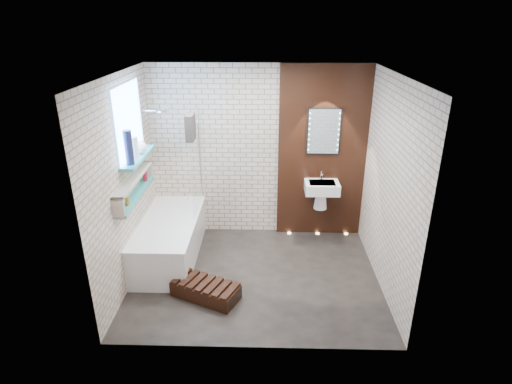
{
  "coord_description": "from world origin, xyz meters",
  "views": [
    {
      "loc": [
        0.13,
        -4.7,
        3.2
      ],
      "look_at": [
        0.0,
        0.15,
        1.15
      ],
      "focal_mm": 29.47,
      "sensor_mm": 36.0,
      "label": 1
    }
  ],
  "objects_px": {
    "bath_screen": "(196,163)",
    "washbasin": "(321,191)",
    "led_mirror": "(324,132)",
    "walnut_step": "(206,290)",
    "bathtub": "(170,239)"
  },
  "relations": [
    {
      "from": "bathtub",
      "to": "washbasin",
      "type": "height_order",
      "value": "washbasin"
    },
    {
      "from": "washbasin",
      "to": "walnut_step",
      "type": "bearing_deg",
      "value": -135.32
    },
    {
      "from": "washbasin",
      "to": "walnut_step",
      "type": "relative_size",
      "value": 0.71
    },
    {
      "from": "bath_screen",
      "to": "led_mirror",
      "type": "bearing_deg",
      "value": 10.66
    },
    {
      "from": "bath_screen",
      "to": "washbasin",
      "type": "distance_m",
      "value": 1.89
    },
    {
      "from": "washbasin",
      "to": "walnut_step",
      "type": "distance_m",
      "value": 2.29
    },
    {
      "from": "bathtub",
      "to": "bath_screen",
      "type": "distance_m",
      "value": 1.14
    },
    {
      "from": "bathtub",
      "to": "washbasin",
      "type": "xyz_separation_m",
      "value": [
        2.17,
        0.62,
        0.5
      ]
    },
    {
      "from": "led_mirror",
      "to": "walnut_step",
      "type": "xyz_separation_m",
      "value": [
        -1.55,
        -1.69,
        -1.56
      ]
    },
    {
      "from": "bath_screen",
      "to": "washbasin",
      "type": "bearing_deg",
      "value": 5.78
    },
    {
      "from": "washbasin",
      "to": "walnut_step",
      "type": "xyz_separation_m",
      "value": [
        -1.55,
        -1.53,
        -0.7
      ]
    },
    {
      "from": "bath_screen",
      "to": "walnut_step",
      "type": "height_order",
      "value": "bath_screen"
    },
    {
      "from": "bath_screen",
      "to": "walnut_step",
      "type": "distance_m",
      "value": 1.82
    },
    {
      "from": "bath_screen",
      "to": "walnut_step",
      "type": "xyz_separation_m",
      "value": [
        0.27,
        -1.35,
        -1.19
      ]
    },
    {
      "from": "bath_screen",
      "to": "led_mirror",
      "type": "xyz_separation_m",
      "value": [
        1.82,
        0.34,
        0.37
      ]
    }
  ]
}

